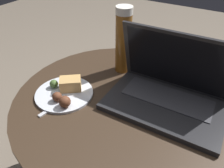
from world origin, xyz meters
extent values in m
cylinder|color=#515156|center=(0.00, 0.00, 0.28)|extent=(0.06, 0.06, 0.53)
cylinder|color=#38281C|center=(0.00, 0.00, 0.55)|extent=(0.72, 0.72, 0.02)
cube|color=#232326|center=(0.14, 0.03, 0.57)|extent=(0.37, 0.23, 0.02)
cube|color=#333338|center=(0.14, 0.06, 0.58)|extent=(0.29, 0.11, 0.00)
cube|color=#232326|center=(0.14, 0.11, 0.69)|extent=(0.37, 0.07, 0.22)
cube|color=black|center=(0.14, 0.11, 0.68)|extent=(0.34, 0.06, 0.19)
cylinder|color=brown|center=(-0.08, 0.16, 0.67)|extent=(0.06, 0.06, 0.22)
cylinder|color=white|center=(-0.08, 0.16, 0.80)|extent=(0.06, 0.06, 0.03)
cylinder|color=silver|center=(-0.17, -0.09, 0.56)|extent=(0.20, 0.20, 0.01)
cube|color=tan|center=(-0.17, -0.06, 0.59)|extent=(0.09, 0.08, 0.04)
sphere|color=brown|center=(-0.12, -0.14, 0.59)|extent=(0.04, 0.04, 0.04)
sphere|color=brown|center=(-0.16, -0.13, 0.58)|extent=(0.03, 0.03, 0.03)
sphere|color=#4C6B33|center=(-0.22, -0.08, 0.58)|extent=(0.03, 0.03, 0.03)
cube|color=silver|center=(-0.16, -0.15, 0.56)|extent=(0.03, 0.12, 0.00)
cube|color=silver|center=(-0.14, -0.07, 0.56)|extent=(0.03, 0.05, 0.00)
camera|label=1|loc=(0.27, -0.50, 1.04)|focal=35.00mm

